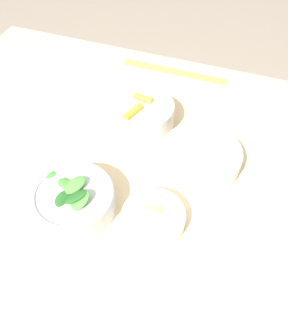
{
  "coord_description": "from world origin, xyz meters",
  "views": [
    {
      "loc": [
        0.2,
        -0.45,
        1.35
      ],
      "look_at": [
        0.04,
        -0.01,
        0.78
      ],
      "focal_mm": 35.0,
      "sensor_mm": 36.0,
      "label": 1
    }
  ],
  "objects_px": {
    "bowl_beans_hotdog": "(200,158)",
    "bowl_greens": "(74,199)",
    "ruler": "(174,72)",
    "bowl_carrots": "(142,113)",
    "bowl_cookies": "(154,217)"
  },
  "relations": [
    {
      "from": "bowl_carrots",
      "to": "bowl_beans_hotdog",
      "type": "height_order",
      "value": "bowl_carrots"
    },
    {
      "from": "bowl_beans_hotdog",
      "to": "ruler",
      "type": "distance_m",
      "value": 0.39
    },
    {
      "from": "bowl_beans_hotdog",
      "to": "bowl_greens",
      "type": "bearing_deg",
      "value": -137.04
    },
    {
      "from": "bowl_beans_hotdog",
      "to": "bowl_carrots",
      "type": "bearing_deg",
      "value": 152.54
    },
    {
      "from": "bowl_carrots",
      "to": "ruler",
      "type": "distance_m",
      "value": 0.26
    },
    {
      "from": "bowl_beans_hotdog",
      "to": "ruler",
      "type": "bearing_deg",
      "value": 115.43
    },
    {
      "from": "bowl_carrots",
      "to": "bowl_cookies",
      "type": "height_order",
      "value": "bowl_carrots"
    },
    {
      "from": "bowl_beans_hotdog",
      "to": "bowl_cookies",
      "type": "xyz_separation_m",
      "value": [
        -0.05,
        -0.18,
        -0.01
      ]
    },
    {
      "from": "bowl_carrots",
      "to": "ruler",
      "type": "xyz_separation_m",
      "value": [
        0.01,
        0.25,
        -0.03
      ]
    },
    {
      "from": "bowl_carrots",
      "to": "bowl_cookies",
      "type": "bearing_deg",
      "value": -65.21
    },
    {
      "from": "bowl_cookies",
      "to": "bowl_greens",
      "type": "bearing_deg",
      "value": -172.21
    },
    {
      "from": "bowl_greens",
      "to": "ruler",
      "type": "relative_size",
      "value": 0.51
    },
    {
      "from": "bowl_greens",
      "to": "bowl_cookies",
      "type": "distance_m",
      "value": 0.17
    },
    {
      "from": "bowl_greens",
      "to": "bowl_beans_hotdog",
      "type": "bearing_deg",
      "value": 42.96
    },
    {
      "from": "bowl_beans_hotdog",
      "to": "bowl_cookies",
      "type": "distance_m",
      "value": 0.19
    }
  ]
}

